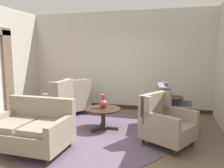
{
  "coord_description": "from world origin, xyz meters",
  "views": [
    {
      "loc": [
        1.67,
        -4.16,
        1.77
      ],
      "look_at": [
        0.35,
        0.68,
        1.06
      ],
      "focal_mm": 35.49,
      "sensor_mm": 36.0,
      "label": 1
    }
  ],
  "objects": [
    {
      "name": "wall_back",
      "position": [
        0.0,
        2.61,
        1.51
      ],
      "size": [
        5.9,
        0.08,
        3.02
      ],
      "primitive_type": "cube",
      "color": "beige",
      "rests_on": "ground"
    },
    {
      "name": "porcelain_vase",
      "position": [
        0.17,
        0.56,
        0.64
      ],
      "size": [
        0.2,
        0.2,
        0.33
      ],
      "color": "brown",
      "rests_on": "coffee_table"
    },
    {
      "name": "coffee_table",
      "position": [
        0.17,
        0.56,
        0.4
      ],
      "size": [
        0.8,
        0.8,
        0.5
      ],
      "color": "#382319",
      "rests_on": "ground"
    },
    {
      "name": "armchair_beside_settee",
      "position": [
        1.69,
        1.05,
        0.43
      ],
      "size": [
        0.92,
        0.93,
        1.04
      ],
      "rotation": [
        0.0,
        0.0,
        1.68
      ],
      "color": "slate",
      "rests_on": "ground"
    },
    {
      "name": "area_rug",
      "position": [
        0.0,
        0.3,
        0.01
      ],
      "size": [
        3.53,
        3.53,
        0.01
      ],
      "primitive_type": "cylinder",
      "color": "#5B4C60",
      "rests_on": "ground"
    },
    {
      "name": "armchair_far_left",
      "position": [
        -1.17,
        0.68,
        0.45
      ],
      "size": [
        0.92,
        0.85,
        1.1
      ],
      "rotation": [
        0.0,
        0.0,
        4.73
      ],
      "color": "gray",
      "rests_on": "ground"
    },
    {
      "name": "armchair_near_window",
      "position": [
        -1.08,
        1.64,
        0.43
      ],
      "size": [
        1.15,
        1.11,
        1.02
      ],
      "rotation": [
        0.0,
        0.0,
        4.17
      ],
      "color": "gray",
      "rests_on": "ground"
    },
    {
      "name": "ground",
      "position": [
        0.0,
        0.0,
        0.0
      ],
      "size": [
        8.04,
        8.04,
        0.0
      ],
      "primitive_type": "plane",
      "color": "brown"
    },
    {
      "name": "baseboard_back",
      "position": [
        0.0,
        2.56,
        0.06
      ],
      "size": [
        5.74,
        0.03,
        0.12
      ],
      "primitive_type": "cube",
      "color": "#382319",
      "rests_on": "ground"
    },
    {
      "name": "settee",
      "position": [
        -0.75,
        -0.84,
        0.4
      ],
      "size": [
        1.41,
        0.94,
        0.93
      ],
      "rotation": [
        0.0,
        0.0,
        -0.03
      ],
      "color": "gray",
      "rests_on": "ground"
    },
    {
      "name": "side_table",
      "position": [
        1.68,
        1.34,
        0.42
      ],
      "size": [
        0.57,
        0.57,
        0.7
      ],
      "color": "#382319",
      "rests_on": "ground"
    },
    {
      "name": "armchair_foreground_right",
      "position": [
        1.57,
        0.07,
        0.42
      ],
      "size": [
        1.13,
        1.1,
        0.98
      ],
      "rotation": [
        0.0,
        0.0,
        7.33
      ],
      "color": "gray",
      "rests_on": "ground"
    }
  ]
}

